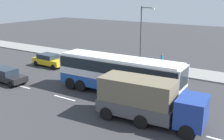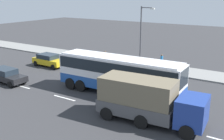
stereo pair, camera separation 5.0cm
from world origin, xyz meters
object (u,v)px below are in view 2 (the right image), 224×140
at_px(car_black_sedan, 6,75).
at_px(street_lamp, 142,34).
at_px(pedestrian_near_curb, 105,56).
at_px(car_yellow_taxi, 49,60).
at_px(pedestrian_at_crossing, 162,60).
at_px(cargo_truck, 148,100).
at_px(coach_bus, 119,72).

bearing_deg(car_black_sedan, street_lamp, 54.12).
bearing_deg(pedestrian_near_curb, street_lamp, 143.43).
bearing_deg(street_lamp, pedestrian_near_curb, -177.86).
bearing_deg(car_yellow_taxi, pedestrian_near_curb, 44.24).
bearing_deg(car_yellow_taxi, pedestrian_at_crossing, 30.64).
bearing_deg(street_lamp, cargo_truck, -61.51).
xyz_separation_m(pedestrian_at_crossing, street_lamp, (-1.91, -1.71, 3.24)).
relative_size(coach_bus, street_lamp, 1.61).
relative_size(cargo_truck, street_lamp, 1.05).
distance_m(car_black_sedan, car_yellow_taxi, 7.05).
relative_size(cargo_truck, car_black_sedan, 1.62).
bearing_deg(coach_bus, street_lamp, 102.36).
xyz_separation_m(cargo_truck, street_lamp, (-6.58, 12.13, 2.65)).
bearing_deg(street_lamp, pedestrian_at_crossing, 41.83).
distance_m(cargo_truck, pedestrian_near_curb, 16.67).
bearing_deg(cargo_truck, car_yellow_taxi, 152.78).
bearing_deg(pedestrian_at_crossing, car_yellow_taxi, 65.10).
height_order(pedestrian_at_crossing, street_lamp, street_lamp).
bearing_deg(coach_bus, pedestrian_at_crossing, 89.79).
bearing_deg(street_lamp, car_yellow_taxi, -154.19).
distance_m(car_black_sedan, street_lamp, 15.58).
distance_m(car_black_sedan, pedestrian_near_curb, 12.54).
relative_size(car_yellow_taxi, pedestrian_at_crossing, 2.84).
distance_m(coach_bus, street_lamp, 9.20).
distance_m(coach_bus, pedestrian_near_curb, 11.17).
relative_size(coach_bus, car_black_sedan, 2.47).
bearing_deg(pedestrian_near_curb, cargo_truck, 95.50).
relative_size(car_black_sedan, pedestrian_near_curb, 3.09).
relative_size(pedestrian_near_curb, street_lamp, 0.21).
height_order(coach_bus, car_black_sedan, coach_bus).
xyz_separation_m(car_black_sedan, pedestrian_at_crossing, (11.24, 13.67, 0.28)).
bearing_deg(cargo_truck, pedestrian_at_crossing, 104.41).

